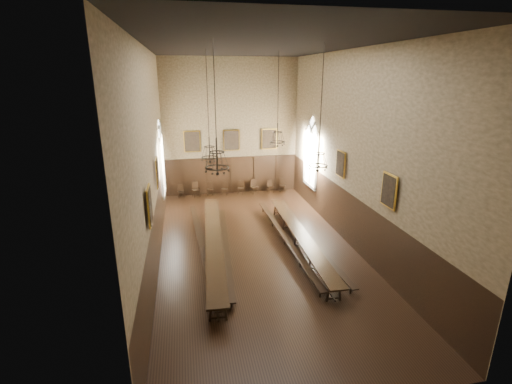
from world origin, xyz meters
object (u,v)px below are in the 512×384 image
object	(u,v)px
bench_left_inner	(226,248)
chair_2	(210,192)
bench_right_outer	(308,241)
chandelier_front_left	(217,159)
chandelier_front_right	(319,157)
table_left	(214,246)
chair_6	(270,189)
chair_0	(181,194)
chair_1	(196,192)
chair_5	(254,189)
bench_left_outer	(202,247)
bench_right_inner	(285,239)
chandelier_back_right	(277,136)
table_right	(300,240)
chandelier_back_left	(209,150)
chair_4	(241,190)
chair_3	(225,191)
chair_7	(282,188)

from	to	relation	value
bench_left_inner	chair_2	world-z (taller)	chair_2
bench_right_outer	chandelier_front_left	bearing A→B (deg)	-148.50
bench_right_outer	chandelier_front_right	size ratio (longest dim) A/B	1.95
table_left	chair_6	distance (m)	9.85
chair_0	chair_1	world-z (taller)	chair_1
chair_5	bench_left_outer	bearing A→B (deg)	-129.91
bench_left_inner	bench_right_inner	xyz separation A→B (m)	(2.91, 0.33, 0.02)
bench_right_inner	chair_1	distance (m)	9.19
chair_0	table_left	bearing A→B (deg)	-87.88
bench_right_inner	chandelier_back_right	size ratio (longest dim) A/B	2.16
table_right	bench_left_inner	size ratio (longest dim) A/B	1.07
chair_0	chandelier_back_left	world-z (taller)	chandelier_back_left
table_right	chandelier_front_left	distance (m)	6.74
chair_2	chair_4	world-z (taller)	chair_2
table_right	chair_0	xyz separation A→B (m)	(-5.52, 8.82, -0.12)
bench_right_inner	chair_5	size ratio (longest dim) A/B	10.09
bench_left_inner	chair_3	world-z (taller)	chair_3
table_left	chandelier_back_right	size ratio (longest dim) A/B	2.35
chair_2	chandelier_front_left	bearing A→B (deg)	-83.06
bench_right_outer	chair_2	size ratio (longest dim) A/B	9.77
chandelier_back_left	chair_7	bearing A→B (deg)	49.92
chair_2	chandelier_front_right	xyz separation A→B (m)	(3.59, -10.70, 4.54)
chair_0	chair_6	world-z (taller)	chair_0
chair_3	chandelier_back_right	size ratio (longest dim) A/B	0.19
table_left	chandelier_front_right	bearing A→B (deg)	-25.61
table_right	bench_right_outer	world-z (taller)	table_right
chair_6	chair_5	bearing A→B (deg)	163.46
chair_3	chair_5	bearing A→B (deg)	16.10
chandelier_front_right	chair_1	bearing A→B (deg)	113.01
table_left	chair_1	world-z (taller)	chair_1
chair_2	bench_right_inner	bearing A→B (deg)	-61.21
table_right	chair_1	distance (m)	9.88
chair_6	chair_0	bearing A→B (deg)	165.66
chair_6	chandelier_back_right	world-z (taller)	chandelier_back_right
bench_left_inner	chandelier_back_left	distance (m)	4.72
table_left	chandelier_front_left	xyz separation A→B (m)	(0.02, -2.76, 4.64)
bench_right_outer	chair_6	bearing A→B (deg)	89.03
bench_right_outer	table_right	bearing A→B (deg)	-171.62
bench_right_outer	chandelier_back_left	distance (m)	6.47
bench_right_outer	chair_3	world-z (taller)	chair_3
table_right	chair_2	xyz separation A→B (m)	(-3.58, 8.82, -0.10)
bench_left_inner	chair_0	xyz separation A→B (m)	(-2.01, 8.68, 0.00)
table_right	bench_right_inner	world-z (taller)	table_right
table_right	chandelier_back_left	xyz separation A→B (m)	(-3.94, 2.32, 4.03)
chair_5	chandelier_back_left	world-z (taller)	chandelier_back_left
chair_4	chandelier_back_left	world-z (taller)	chandelier_back_left
chair_1	chair_5	xyz separation A→B (m)	(4.01, 0.01, -0.01)
chandelier_front_left	chair_1	bearing A→B (deg)	92.43
chair_1	chair_7	world-z (taller)	chair_1
table_left	bench_left_outer	distance (m)	0.59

